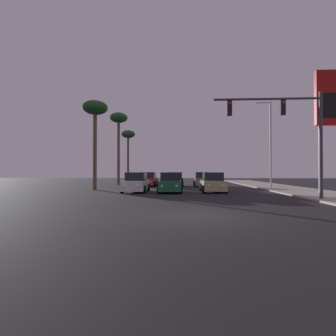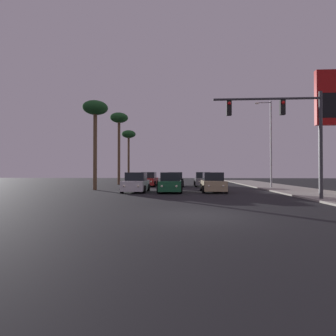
% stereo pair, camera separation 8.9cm
% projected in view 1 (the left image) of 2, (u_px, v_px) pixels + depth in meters
% --- Properties ---
extents(ground_plane, '(120.00, 120.00, 0.00)m').
position_uv_depth(ground_plane, '(201.00, 215.00, 10.44)').
color(ground_plane, black).
extents(sidewalk_right, '(5.00, 60.00, 0.12)m').
position_uv_depth(sidewalk_right, '(317.00, 194.00, 19.90)').
color(sidewalk_right, '#9E998E').
rests_on(sidewalk_right, ground).
extents(car_red, '(2.04, 4.33, 1.68)m').
position_uv_depth(car_red, '(148.00, 180.00, 31.62)').
color(car_red, maroon).
rests_on(car_red, ground).
extents(car_green, '(2.04, 4.32, 1.68)m').
position_uv_depth(car_green, '(170.00, 183.00, 22.23)').
color(car_green, '#195933').
rests_on(car_green, ground).
extents(car_grey, '(2.04, 4.33, 1.68)m').
position_uv_depth(car_grey, '(202.00, 180.00, 31.39)').
color(car_grey, slate).
rests_on(car_grey, ground).
extents(car_tan, '(2.04, 4.32, 1.68)m').
position_uv_depth(car_tan, '(213.00, 183.00, 22.48)').
color(car_tan, tan).
rests_on(car_tan, ground).
extents(car_black, '(2.04, 4.34, 1.68)m').
position_uv_depth(car_black, '(175.00, 180.00, 30.75)').
color(car_black, black).
rests_on(car_black, ground).
extents(car_white, '(2.04, 4.32, 1.68)m').
position_uv_depth(car_white, '(136.00, 183.00, 22.44)').
color(car_white, silver).
rests_on(car_white, ground).
extents(traffic_light_mast, '(6.56, 0.36, 6.50)m').
position_uv_depth(traffic_light_mast, '(290.00, 124.00, 15.97)').
color(traffic_light_mast, '#38383D').
rests_on(traffic_light_mast, sidewalk_right).
extents(street_lamp, '(1.74, 0.24, 9.00)m').
position_uv_depth(street_lamp, '(269.00, 139.00, 27.30)').
color(street_lamp, '#99999E').
rests_on(street_lamp, sidewalk_right).
extents(gas_station_sign, '(2.00, 0.42, 9.00)m').
position_uv_depth(gas_station_sign, '(329.00, 105.00, 19.02)').
color(gas_station_sign, '#99999E').
rests_on(gas_station_sign, sidewalk_right).
extents(palm_tree_far, '(2.40, 2.40, 8.86)m').
position_uv_depth(palm_tree_far, '(128.00, 137.00, 45.04)').
color(palm_tree_far, brown).
rests_on(palm_tree_far, ground).
extents(palm_tree_near, '(2.40, 2.40, 8.53)m').
position_uv_depth(palm_tree_near, '(95.00, 112.00, 25.02)').
color(palm_tree_near, brown).
rests_on(palm_tree_near, ground).
extents(palm_tree_mid, '(2.40, 2.40, 9.63)m').
position_uv_depth(palm_tree_mid, '(119.00, 122.00, 35.03)').
color(palm_tree_mid, brown).
rests_on(palm_tree_mid, ground).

